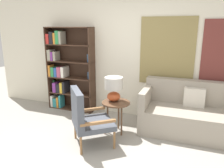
{
  "coord_description": "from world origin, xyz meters",
  "views": [
    {
      "loc": [
        1.4,
        -2.3,
        1.85
      ],
      "look_at": [
        0.14,
        1.07,
        0.9
      ],
      "focal_mm": 35.0,
      "sensor_mm": 36.0,
      "label": 1
    }
  ],
  "objects_px": {
    "couch": "(193,115)",
    "side_table": "(116,106)",
    "armchair": "(86,116)",
    "bookshelf": "(65,70)",
    "table_lamp": "(114,87)"
  },
  "relations": [
    {
      "from": "armchair",
      "to": "side_table",
      "type": "xyz_separation_m",
      "value": [
        0.31,
        0.56,
        0.01
      ]
    },
    {
      "from": "couch",
      "to": "table_lamp",
      "type": "height_order",
      "value": "table_lamp"
    },
    {
      "from": "couch",
      "to": "side_table",
      "type": "height_order",
      "value": "couch"
    },
    {
      "from": "armchair",
      "to": "side_table",
      "type": "bearing_deg",
      "value": 61.55
    },
    {
      "from": "bookshelf",
      "to": "table_lamp",
      "type": "bearing_deg",
      "value": -26.75
    },
    {
      "from": "armchair",
      "to": "table_lamp",
      "type": "distance_m",
      "value": 0.73
    },
    {
      "from": "armchair",
      "to": "couch",
      "type": "height_order",
      "value": "armchair"
    },
    {
      "from": "couch",
      "to": "table_lamp",
      "type": "bearing_deg",
      "value": -161.52
    },
    {
      "from": "bookshelf",
      "to": "armchair",
      "type": "distance_m",
      "value": 1.82
    },
    {
      "from": "armchair",
      "to": "couch",
      "type": "xyz_separation_m",
      "value": [
        1.58,
        1.05,
        -0.17
      ]
    },
    {
      "from": "side_table",
      "to": "table_lamp",
      "type": "bearing_deg",
      "value": 144.39
    },
    {
      "from": "armchair",
      "to": "side_table",
      "type": "height_order",
      "value": "armchair"
    },
    {
      "from": "bookshelf",
      "to": "armchair",
      "type": "height_order",
      "value": "bookshelf"
    },
    {
      "from": "bookshelf",
      "to": "armchair",
      "type": "bearing_deg",
      "value": -48.34
    },
    {
      "from": "table_lamp",
      "to": "bookshelf",
      "type": "bearing_deg",
      "value": 153.25
    }
  ]
}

